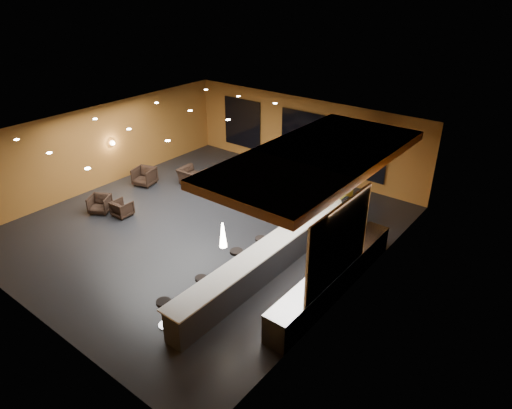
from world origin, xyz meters
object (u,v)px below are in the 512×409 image
Objects in this scene: pendant_1 at (279,201)px; bar_stool_5 at (309,214)px; bar_stool_3 at (261,245)px; prep_counter at (333,278)px; bar_stool_1 at (201,285)px; staff_c at (356,226)px; bar_counter at (268,260)px; pendant_2 at (322,174)px; staff_b at (346,221)px; armchair_c at (144,176)px; staff_a at (344,226)px; armchair_b at (122,208)px; bar_stool_4 at (285,228)px; pendant_0 at (223,235)px; armchair_a at (100,204)px; bar_stool_2 at (236,259)px; bar_stool_0 at (164,310)px; column at (344,176)px; armchair_d at (193,177)px.

pendant_1 is 3.52m from bar_stool_5.
pendant_1 is 0.92× the size of bar_stool_3.
prep_counter is 3.83m from bar_stool_1.
bar_stool_3 is (-2.16, -2.37, -0.39)m from staff_c.
pendant_2 reaches higher than bar_counter.
staff_b reaches higher than armchair_c.
bar_stool_1 is at bearing -130.97° from staff_a.
armchair_b is 6.40m from bar_stool_4.
pendant_0 is at bearing -108.22° from staff_b.
armchair_a is (-8.62, -3.76, -0.54)m from staff_b.
bar_stool_2 is 2.46m from bar_stool_4.
bar_stool_2 is at bearing 90.97° from bar_stool_0.
armchair_b is (-7.79, -3.14, -0.55)m from staff_a.
column reaches higher than staff_c.
staff_a is 1.52× the size of armchair_d.
staff_a is at bearing 68.59° from bar_stool_1.
bar_stool_3 is (-0.73, -2.43, -1.86)m from pendant_2.
pendant_2 is 0.92× the size of bar_stool_3.
staff_b reaches higher than armchair_a.
staff_b reaches higher than bar_stool_1.
bar_stool_4 is at bearing -104.69° from column.
staff_a is at bearing -9.17° from armchair_a.
armchair_d is at bearing 130.41° from bar_stool_0.
bar_stool_0 is at bearing -115.85° from pendant_0.
staff_c is 8.08m from armchair_d.
bar_stool_0 is at bearing -95.25° from column.
prep_counter is 8.57× the size of pendant_0.
prep_counter is (2.00, 0.50, -0.07)m from bar_counter.
bar_stool_3 is (-2.73, 0.07, 0.06)m from prep_counter.
pendant_1 is at bearing 180.00° from prep_counter.
prep_counter is 10.38m from armchair_c.
armchair_a is at bearing -92.45° from armchair_c.
armchair_a is 1.11× the size of armchair_b.
bar_stool_2 is 3.96m from bar_stool_5.
prep_counter is 8.73m from armchair_b.
bar_stool_1 is at bearing 91.76° from bar_stool_0.
staff_a is at bearing -11.46° from armchair_c.
bar_stool_2 is (6.81, 0.18, 0.18)m from armchair_a.
pendant_2 is 0.86× the size of bar_stool_0.
bar_stool_2 reaches higher than bar_stool_0.
armchair_b is (-6.68, 1.60, -2.04)m from pendant_0.
staff_c is 2.04× the size of armchair_c.
armchair_b is at bearing -153.01° from pendant_2.
armchair_d is at bearing 170.68° from staff_b.
pendant_1 reaches higher than staff_b.
column is 3.09× the size of armchair_d.
bar_stool_4 is at bearing -155.93° from staff_c.
column is 4.23× the size of bar_stool_2.
bar_stool_5 is at bearing 140.35° from staff_a.
staff_a is 0.38m from staff_c.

